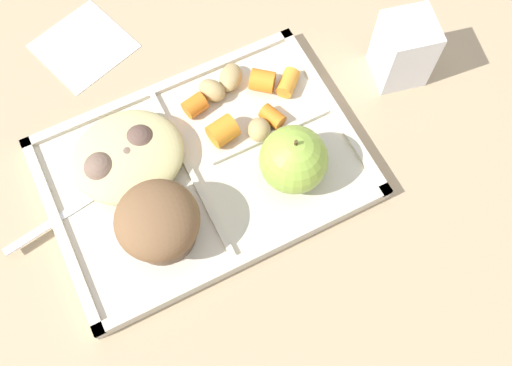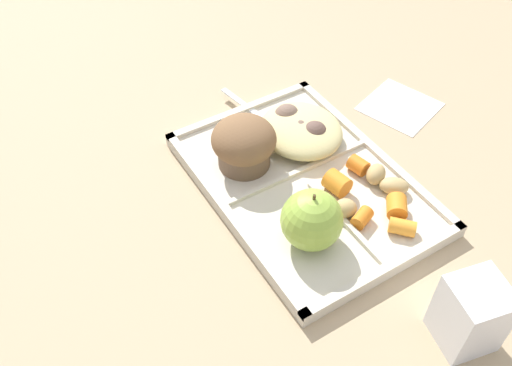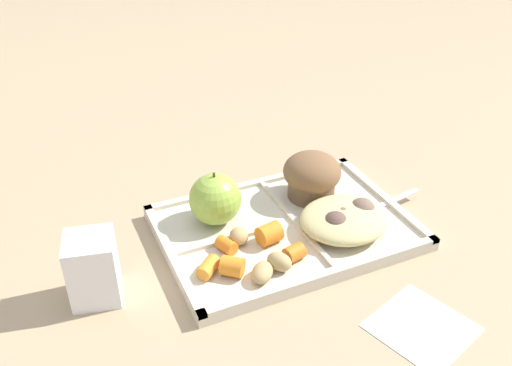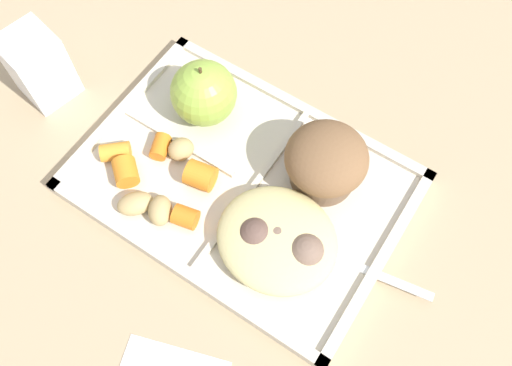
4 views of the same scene
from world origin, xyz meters
name	(u,v)px [view 1 (image 1 of 4)]	position (x,y,z in m)	size (l,w,h in m)	color
ground	(204,172)	(0.00, 0.00, 0.00)	(6.00, 6.00, 0.00)	tan
lunch_tray	(204,169)	(0.00, 0.00, 0.01)	(0.34, 0.24, 0.02)	beige
green_apple	(294,160)	(-0.08, 0.05, 0.05)	(0.07, 0.07, 0.08)	#93B742
bran_muffin	(158,223)	(0.07, 0.05, 0.05)	(0.09, 0.09, 0.07)	brown
carrot_slice_diagonal	(272,117)	(-0.10, -0.02, 0.02)	(0.02, 0.02, 0.03)	orange
carrot_slice_near_corner	(223,131)	(-0.04, -0.02, 0.03)	(0.03, 0.03, 0.03)	orange
carrot_slice_center	(262,81)	(-0.11, -0.06, 0.03)	(0.03, 0.03, 0.03)	orange
carrot_slice_small	(288,83)	(-0.13, -0.05, 0.02)	(0.02, 0.02, 0.03)	orange
carrot_slice_edge	(195,105)	(-0.02, -0.07, 0.02)	(0.02, 0.02, 0.02)	orange
potato_chunk_golden	(212,90)	(-0.05, -0.08, 0.03)	(0.03, 0.02, 0.02)	tan
potato_chunk_browned	(259,130)	(-0.07, -0.01, 0.02)	(0.03, 0.03, 0.02)	tan
potato_chunk_corner	(230,77)	(-0.08, -0.09, 0.02)	(0.04, 0.03, 0.02)	tan
egg_noodle_pile	(128,156)	(0.07, -0.04, 0.03)	(0.12, 0.11, 0.03)	#D6C684
meatball_side	(102,169)	(0.10, -0.04, 0.03)	(0.04, 0.04, 0.04)	#755B4C
meatball_back	(141,142)	(0.05, -0.05, 0.03)	(0.04, 0.04, 0.04)	brown
meatball_front	(147,174)	(0.06, -0.01, 0.03)	(0.03, 0.03, 0.03)	brown
meatball_center	(130,157)	(0.07, -0.04, 0.03)	(0.03, 0.03, 0.03)	#755B4C
plastic_fork	(85,202)	(0.13, -0.02, 0.01)	(0.17, 0.04, 0.00)	white
milk_carton	(404,50)	(-0.26, -0.02, 0.04)	(0.06, 0.06, 0.09)	white
paper_napkin	(84,46)	(0.06, -0.22, 0.00)	(0.10, 0.10, 0.00)	white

